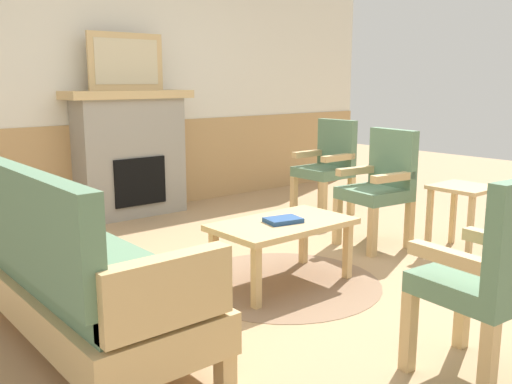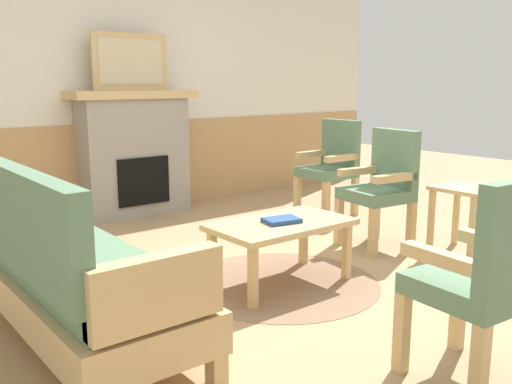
% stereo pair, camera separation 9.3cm
% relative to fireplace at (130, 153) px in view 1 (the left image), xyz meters
% --- Properties ---
extents(ground_plane, '(14.00, 14.00, 0.00)m').
position_rel_fireplace_xyz_m(ground_plane, '(0.00, -2.35, -0.65)').
color(ground_plane, tan).
extents(wall_back, '(7.20, 0.14, 2.70)m').
position_rel_fireplace_xyz_m(wall_back, '(0.00, 0.25, 0.66)').
color(wall_back, silver).
rests_on(wall_back, ground_plane).
extents(fireplace, '(1.30, 0.44, 1.28)m').
position_rel_fireplace_xyz_m(fireplace, '(0.00, 0.00, 0.00)').
color(fireplace, gray).
rests_on(fireplace, ground_plane).
extents(framed_picture, '(0.80, 0.04, 0.56)m').
position_rel_fireplace_xyz_m(framed_picture, '(0.00, 0.00, 0.91)').
color(framed_picture, tan).
rests_on(framed_picture, fireplace).
extents(couch, '(0.70, 1.80, 0.98)m').
position_rel_fireplace_xyz_m(couch, '(-1.61, -2.44, -0.26)').
color(couch, tan).
rests_on(couch, ground_plane).
extents(coffee_table, '(0.96, 0.56, 0.44)m').
position_rel_fireplace_xyz_m(coffee_table, '(-0.16, -2.48, -0.27)').
color(coffee_table, tan).
rests_on(coffee_table, ground_plane).
extents(round_rug, '(1.36, 1.36, 0.01)m').
position_rel_fireplace_xyz_m(round_rug, '(-0.16, -2.48, -0.65)').
color(round_rug, '#896B51').
rests_on(round_rug, ground_plane).
extents(book_on_table, '(0.26, 0.21, 0.03)m').
position_rel_fireplace_xyz_m(book_on_table, '(-0.18, -2.49, -0.20)').
color(book_on_table, navy).
rests_on(book_on_table, coffee_table).
extents(armchair_near_fireplace, '(0.54, 0.54, 0.98)m').
position_rel_fireplace_xyz_m(armchair_near_fireplace, '(1.10, -2.32, -0.11)').
color(armchair_near_fireplace, tan).
rests_on(armchair_near_fireplace, ground_plane).
extents(armchair_by_window_left, '(0.48, 0.48, 0.98)m').
position_rel_fireplace_xyz_m(armchair_by_window_left, '(1.61, -1.24, -0.11)').
color(armchair_by_window_left, tan).
rests_on(armchair_by_window_left, ground_plane).
extents(armchair_front_left, '(0.52, 0.52, 0.98)m').
position_rel_fireplace_xyz_m(armchair_front_left, '(-0.32, -4.04, -0.11)').
color(armchair_front_left, tan).
rests_on(armchair_front_left, ground_plane).
extents(side_table, '(0.44, 0.44, 0.55)m').
position_rel_fireplace_xyz_m(side_table, '(1.44, -2.87, -0.22)').
color(side_table, tan).
rests_on(side_table, ground_plane).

